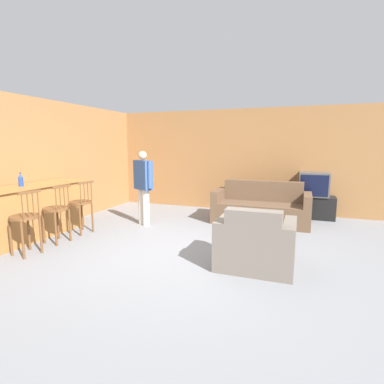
# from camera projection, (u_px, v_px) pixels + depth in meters

# --- Properties ---
(ground_plane) EXTENTS (24.00, 24.00, 0.00)m
(ground_plane) POSITION_uv_depth(u_px,v_px,m) (180.00, 253.00, 4.74)
(ground_plane) COLOR gray
(wall_back) EXTENTS (9.40, 0.08, 2.60)m
(wall_back) POSITION_uv_depth(u_px,v_px,m) (231.00, 160.00, 7.80)
(wall_back) COLOR #9E6B3D
(wall_back) RESTS_ON ground_plane
(wall_left) EXTENTS (0.08, 8.52, 2.60)m
(wall_left) POSITION_uv_depth(u_px,v_px,m) (73.00, 163.00, 6.78)
(wall_left) COLOR #9E6B3D
(wall_left) RESTS_ON ground_plane
(bar_counter) EXTENTS (0.55, 2.28, 1.00)m
(bar_counter) POSITION_uv_depth(u_px,v_px,m) (31.00, 212.00, 5.39)
(bar_counter) COLOR #A87038
(bar_counter) RESTS_ON ground_plane
(bar_chair_near) EXTENTS (0.48, 0.48, 1.02)m
(bar_chair_near) POSITION_uv_depth(u_px,v_px,m) (25.00, 221.00, 4.60)
(bar_chair_near) COLOR brown
(bar_chair_near) RESTS_ON ground_plane
(bar_chair_mid) EXTENTS (0.46, 0.46, 1.02)m
(bar_chair_mid) POSITION_uv_depth(u_px,v_px,m) (57.00, 212.00, 5.19)
(bar_chair_mid) COLOR brown
(bar_chair_mid) RESTS_ON ground_plane
(bar_chair_far) EXTENTS (0.49, 0.49, 1.02)m
(bar_chair_far) POSITION_uv_depth(u_px,v_px,m) (81.00, 205.00, 5.76)
(bar_chair_far) COLOR brown
(bar_chair_far) RESTS_ON ground_plane
(couch_far) EXTENTS (2.05, 0.86, 0.90)m
(couch_far) POSITION_uv_depth(u_px,v_px,m) (261.00, 208.00, 6.56)
(couch_far) COLOR brown
(couch_far) RESTS_ON ground_plane
(armchair_near) EXTENTS (1.04, 0.82, 0.88)m
(armchair_near) POSITION_uv_depth(u_px,v_px,m) (255.00, 245.00, 4.14)
(armchair_near) COLOR #70665B
(armchair_near) RESTS_ON ground_plane
(coffee_table) EXTENTS (0.58, 0.91, 0.40)m
(coffee_table) POSITION_uv_depth(u_px,v_px,m) (257.00, 222.00, 5.34)
(coffee_table) COLOR brown
(coffee_table) RESTS_ON ground_plane
(tv_unit) EXTENTS (0.97, 0.45, 0.52)m
(tv_unit) POSITION_uv_depth(u_px,v_px,m) (312.00, 207.00, 6.99)
(tv_unit) COLOR black
(tv_unit) RESTS_ON ground_plane
(tv) EXTENTS (0.66, 0.52, 0.55)m
(tv) POSITION_uv_depth(u_px,v_px,m) (314.00, 184.00, 6.91)
(tv) COLOR #4C4C4C
(tv) RESTS_ON tv_unit
(bottle) EXTENTS (0.08, 0.08, 0.24)m
(bottle) POSITION_uv_depth(u_px,v_px,m) (21.00, 180.00, 5.13)
(bottle) COLOR #234293
(bottle) RESTS_ON bar_counter
(book_on_table) EXTENTS (0.22, 0.22, 0.02)m
(book_on_table) POSITION_uv_depth(u_px,v_px,m) (249.00, 219.00, 5.21)
(book_on_table) COLOR navy
(book_on_table) RESTS_ON coffee_table
(person_by_window) EXTENTS (0.55, 0.39, 1.57)m
(person_by_window) POSITION_uv_depth(u_px,v_px,m) (143.00, 184.00, 6.31)
(person_by_window) COLOR silver
(person_by_window) RESTS_ON ground_plane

